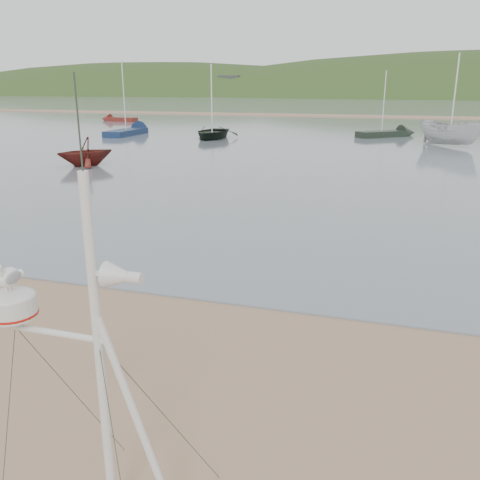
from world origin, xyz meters
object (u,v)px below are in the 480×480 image
(boat_dark, at_px, (212,108))
(boat_white, at_px, (453,110))
(dinghy_red_far, at_px, (114,119))
(mast_rig, at_px, (99,437))
(sailboat_dark_mid, at_px, (395,133))
(sailboat_blue_near, at_px, (136,131))
(boat_red, at_px, (84,138))

(boat_dark, height_order, boat_white, boat_white)
(dinghy_red_far, bearing_deg, mast_rig, -59.55)
(boat_dark, distance_m, dinghy_red_far, 24.90)
(sailboat_dark_mid, bearing_deg, boat_dark, -155.82)
(boat_white, relative_size, sailboat_blue_near, 0.73)
(boat_white, bearing_deg, boat_dark, 130.46)
(boat_dark, bearing_deg, mast_rig, -73.02)
(sailboat_blue_near, bearing_deg, sailboat_dark_mid, 10.29)
(boat_white, bearing_deg, boat_red, 169.96)
(boat_dark, height_order, boat_red, boat_dark)
(boat_white, height_order, dinghy_red_far, boat_white)
(dinghy_red_far, distance_m, sailboat_dark_mid, 34.39)
(boat_dark, xyz_separation_m, boat_white, (18.08, -0.27, 0.07))
(boat_red, xyz_separation_m, boat_white, (19.51, 15.60, 1.06))
(boat_white, height_order, sailboat_dark_mid, sailboat_dark_mid)
(mast_rig, bearing_deg, boat_red, 123.84)
(mast_rig, height_order, boat_white, boat_white)
(boat_dark, bearing_deg, dinghy_red_far, 137.20)
(boat_dark, relative_size, boat_white, 0.97)
(boat_red, bearing_deg, boat_white, 77.34)
(boat_white, distance_m, dinghy_red_far, 40.39)
(mast_rig, relative_size, boat_red, 1.47)
(boat_red, xyz_separation_m, sailboat_dark_mid, (15.68, 22.27, -1.21))
(mast_rig, relative_size, sailboat_blue_near, 0.62)
(sailboat_dark_mid, distance_m, sailboat_blue_near, 22.83)
(boat_red, xyz_separation_m, dinghy_red_far, (-17.24, 32.19, -1.22))
(boat_white, bearing_deg, sailboat_blue_near, 125.70)
(boat_dark, xyz_separation_m, sailboat_dark_mid, (14.25, 6.40, -2.20))
(mast_rig, bearing_deg, dinghy_red_far, 120.45)
(boat_dark, height_order, sailboat_dark_mid, sailboat_dark_mid)
(boat_white, distance_m, sailboat_blue_near, 26.53)
(sailboat_dark_mid, xyz_separation_m, sailboat_blue_near, (-22.47, -4.08, -0.00))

